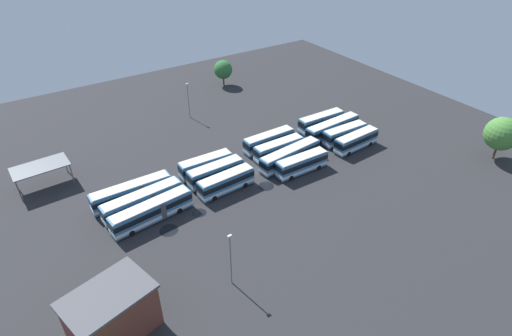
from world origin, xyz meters
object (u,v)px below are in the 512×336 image
Objects in this scene: bus_row0_slot2 at (345,134)px; bus_row1_slot0 at (269,141)px; bus_row1_slot1 at (279,149)px; bus_row1_slot2 at (290,156)px; bus_row1_slot3 at (302,164)px; tree_northwest at (502,134)px; bus_row3_slot1 at (143,201)px; tree_east_edge at (223,70)px; bus_row0_slot1 at (333,128)px; lamp_post_by_building at (231,258)px; bus_row0_slot0 at (321,121)px; bus_row2_slot0 at (206,165)px; bus_row3_slot2 at (152,211)px; bus_row2_slot2 at (226,182)px; bus_row2_slot1 at (216,172)px; maintenance_shelter at (40,167)px; lamp_post_mid_lot at (188,99)px; bus_row3_slot0 at (132,192)px; depot_building at (112,314)px; bus_row0_slot3 at (356,141)px.

bus_row0_slot2 and bus_row1_slot0 have the same top height.
bus_row1_slot2 is (-0.34, 3.30, 0.00)m from bus_row1_slot1.
tree_northwest is at bearing 153.58° from bus_row1_slot3.
bus_row3_slot1 is 2.03× the size of tree_east_edge.
bus_row0_slot1 is 45.58m from lamp_post_by_building.
tree_east_edge is at bearing -133.94° from bus_row3_slot1.
bus_row0_slot0 and bus_row2_slot0 have the same top height.
lamp_post_by_building is at bearing 34.53° from bus_row0_slot0.
bus_row1_slot2 is at bearing -177.88° from bus_row3_slot2.
bus_row2_slot2 is (29.46, 1.25, 0.00)m from bus_row0_slot2.
bus_row2_slot0 is 0.74× the size of bus_row3_slot1.
bus_row2_slot0 is 27.22m from lamp_post_by_building.
bus_row1_slot2 is at bearing 2.14° from bus_row0_slot2.
lamp_post_by_building is at bearing 32.62° from bus_row1_slot3.
bus_row1_slot1 and bus_row2_slot1 have the same top height.
bus_row3_slot1 is 20.66m from maintenance_shelter.
lamp_post_mid_lot reaches higher than bus_row0_slot2.
tree_northwest reaches higher than bus_row0_slot2.
bus_row0_slot0 is 1.33× the size of lamp_post_mid_lot.
bus_row0_slot0 is at bearing -142.37° from bus_row1_slot3.
bus_row2_slot1 is 14.93m from bus_row3_slot0.
depot_building is at bearing 50.48° from tree_east_edge.
bus_row2_slot2 is at bearing 60.71° from tree_east_edge.
bus_row2_slot0 is at bearing -22.03° from bus_row1_slot2.
bus_row0_slot2 and bus_row2_slot1 have the same top height.
bus_row2_slot2 is at bearing 156.89° from bus_row3_slot0.
tree_northwest reaches higher than tree_east_edge.
bus_row2_slot1 is 0.78× the size of bus_row3_slot0.
bus_row2_slot2 is at bearing 143.71° from maintenance_shelter.
bus_row3_slot1 is at bearing 9.40° from bus_row1_slot0.
bus_row0_slot1 is 1.01× the size of bus_row3_slot0.
lamp_post_by_building is at bearing 22.61° from bus_row0_slot3.
bus_row1_slot0 is at bearing -147.94° from depot_building.
bus_row0_slot1 is 15.04m from bus_row1_slot2.
lamp_post_by_building is (24.30, 22.52, 2.93)m from bus_row1_slot1.
bus_row0_slot1 and bus_row1_slot3 have the same top height.
bus_row1_slot3 is 1.55× the size of tree_east_edge.
bus_row0_slot3 is 45.05m from bus_row3_slot0.
lamp_post_mid_lot is 0.96× the size of tree_northwest.
bus_row3_slot1 is (28.90, -5.66, 0.00)m from bus_row1_slot3.
bus_row2_slot1 and bus_row3_slot0 have the same top height.
tree_east_edge is at bearing -142.39° from lamp_post_mid_lot.
bus_row1_slot1 is 0.77× the size of bus_row3_slot0.
tree_northwest is (-75.08, 2.71, 2.15)m from depot_building.
tree_northwest is (-50.09, 26.82, 3.71)m from bus_row2_slot0.
bus_row1_slot1 is 45.13m from depot_building.
maintenance_shelter is (26.04, -12.61, 2.10)m from bus_row2_slot0.
bus_row0_slot3 is 27.25m from tree_northwest.
bus_row0_slot0 is 56.73m from maintenance_shelter.
bus_row2_slot0 is 56.94m from tree_northwest.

